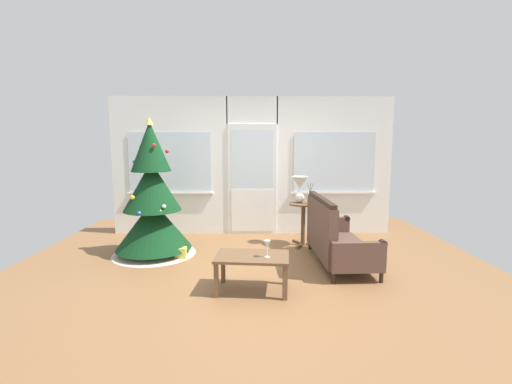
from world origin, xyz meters
The scene contains 10 objects.
ground_plane centered at (0.00, 0.00, 0.00)m, with size 6.76×6.76×0.00m, color brown.
back_wall_with_door centered at (0.00, 2.08, 1.28)m, with size 5.20×0.14×2.55m.
christmas_tree centered at (-1.52, 0.80, 0.76)m, with size 1.27×1.27×2.09m.
settee_sofa centered at (1.15, 0.31, 0.38)m, with size 0.77×1.57×0.96m.
side_table centered at (0.85, 1.24, 0.51)m, with size 0.50×0.48×0.72m.
table_lamp centered at (0.79, 1.28, 1.00)m, with size 0.28×0.28×0.44m.
flower_vase centered at (0.95, 1.18, 0.83)m, with size 0.11×0.10×0.35m.
coffee_table centered at (-0.01, -0.60, 0.36)m, with size 0.89×0.60×0.42m.
wine_glass centered at (0.16, -0.67, 0.56)m, with size 0.08×0.08×0.20m.
gift_box centered at (-1.07, 0.58, 0.08)m, with size 0.16×0.15×0.16m, color #D8C64C.
Camera 1 is at (-0.02, -4.55, 1.70)m, focal length 24.92 mm.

